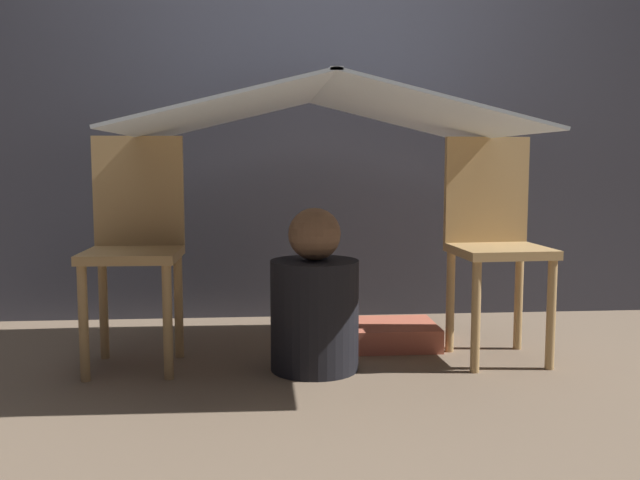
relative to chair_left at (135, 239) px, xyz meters
The scene contains 7 objects.
ground_plane 0.92m from the chair_left, 16.72° to the right, with size 8.80×8.80×0.00m, color #7A6651.
wall_back 1.35m from the chair_left, 49.30° to the left, with size 7.00×0.05×2.50m.
chair_left is the anchor object (origin of this frame).
chair_right 1.47m from the chair_left, ahead, with size 0.38×0.38×0.92m.
sheet_canopy 0.89m from the chair_left, ahead, with size 1.47×1.24×0.19m.
person_front 0.76m from the chair_left, 10.86° to the right, with size 0.35×0.35×0.64m.
floor_cushion 1.17m from the chair_left, 10.52° to the left, with size 0.42×0.34×0.10m.
Camera 1 is at (-0.23, -2.65, 0.82)m, focal length 40.00 mm.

